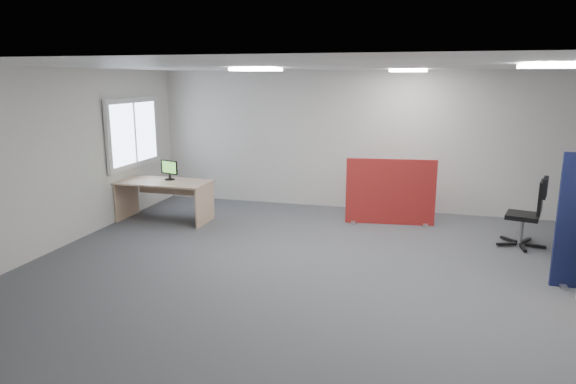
% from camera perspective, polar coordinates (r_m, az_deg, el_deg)
% --- Properties ---
extents(floor, '(9.00, 9.00, 0.00)m').
position_cam_1_polar(floor, '(7.03, 7.21, -8.85)').
color(floor, '#54575C').
rests_on(floor, ground).
extents(ceiling, '(9.00, 7.00, 0.02)m').
position_cam_1_polar(ceiling, '(6.55, 7.88, 13.72)').
color(ceiling, white).
rests_on(ceiling, wall_back).
extents(wall_back, '(9.00, 0.02, 2.70)m').
position_cam_1_polar(wall_back, '(10.10, 10.24, 5.54)').
color(wall_back, silver).
rests_on(wall_back, floor).
extents(wall_front, '(9.00, 0.02, 2.70)m').
position_cam_1_polar(wall_front, '(3.34, -0.75, -8.67)').
color(wall_front, silver).
rests_on(wall_front, floor).
extents(wall_left, '(0.02, 7.00, 2.70)m').
position_cam_1_polar(wall_left, '(8.50, -24.13, 3.33)').
color(wall_left, silver).
rests_on(wall_left, floor).
extents(window, '(0.06, 1.70, 1.30)m').
position_cam_1_polar(window, '(10.06, -16.78, 6.32)').
color(window, white).
rests_on(window, wall_left).
extents(ceiling_lights, '(4.10, 4.10, 0.04)m').
position_cam_1_polar(ceiling_lights, '(7.18, 11.29, 13.25)').
color(ceiling_lights, white).
rests_on(ceiling_lights, ceiling).
extents(red_divider, '(1.56, 0.30, 1.17)m').
position_cam_1_polar(red_divider, '(9.23, 11.30, -0.07)').
color(red_divider, maroon).
rests_on(red_divider, floor).
extents(second_desk, '(1.63, 0.82, 0.73)m').
position_cam_1_polar(second_desk, '(9.59, -13.45, 0.19)').
color(second_desk, tan).
rests_on(second_desk, floor).
extents(monitor_second, '(0.38, 0.18, 0.36)m').
position_cam_1_polar(monitor_second, '(9.60, -13.06, 2.50)').
color(monitor_second, black).
rests_on(monitor_second, second_desk).
extents(office_chair, '(0.72, 0.70, 1.09)m').
position_cam_1_polar(office_chair, '(8.62, 25.44, -1.65)').
color(office_chair, black).
rests_on(office_chair, floor).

